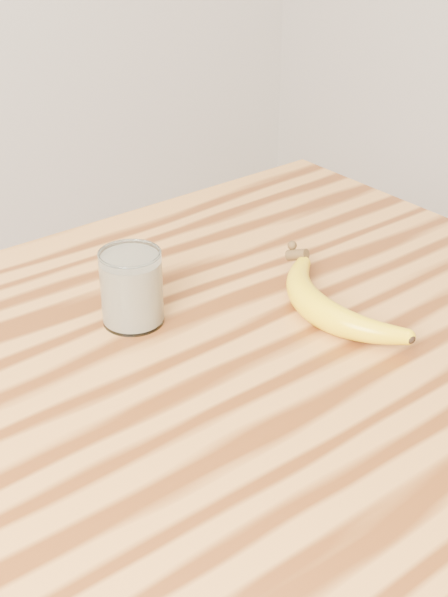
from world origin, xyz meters
TOP-DOWN VIEW (x-y plane):
  - table at (0.00, 0.00)m, footprint 1.20×0.80m
  - smoothie_glass at (0.09, 0.14)m, footprint 0.07×0.07m
  - banana at (0.25, 0.01)m, footprint 0.15×0.30m

SIDE VIEW (x-z plane):
  - table at x=0.00m, z-range 0.32..1.22m
  - banana at x=0.25m, z-range 0.90..0.94m
  - smoothie_glass at x=0.09m, z-range 0.90..0.99m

